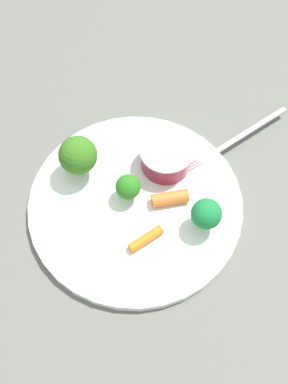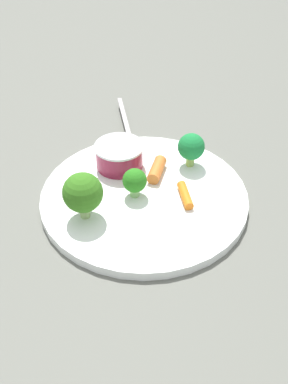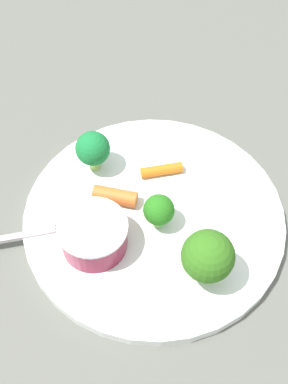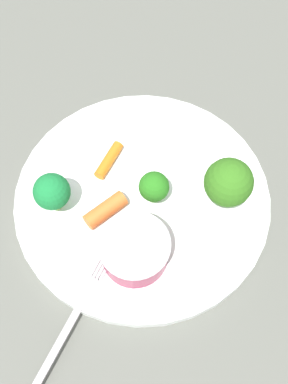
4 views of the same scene
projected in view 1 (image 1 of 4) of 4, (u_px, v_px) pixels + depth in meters
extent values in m
plane|color=#5E6058|center=(135.00, 207.00, 0.61)|extent=(2.40, 2.40, 0.00)
cylinder|color=white|center=(135.00, 205.00, 0.61)|extent=(0.26, 0.26, 0.01)
cylinder|color=maroon|center=(166.00, 158.00, 0.62)|extent=(0.06, 0.06, 0.03)
cylinder|color=silver|center=(167.00, 150.00, 0.60)|extent=(0.07, 0.07, 0.00)
cylinder|color=#8AC070|center=(128.00, 194.00, 0.60)|extent=(0.01, 0.01, 0.01)
sphere|color=#28761C|center=(128.00, 187.00, 0.59)|extent=(0.03, 0.03, 0.03)
cylinder|color=#9AC559|center=(204.00, 222.00, 0.58)|extent=(0.01, 0.01, 0.02)
sphere|color=#1A7B38|center=(206.00, 214.00, 0.56)|extent=(0.04, 0.04, 0.04)
cylinder|color=#94B66B|center=(80.00, 167.00, 0.62)|extent=(0.01, 0.01, 0.02)
sphere|color=#34711C|center=(78.00, 155.00, 0.59)|extent=(0.05, 0.05, 0.05)
cylinder|color=orange|center=(146.00, 239.00, 0.57)|extent=(0.05, 0.03, 0.01)
cylinder|color=orange|center=(170.00, 198.00, 0.60)|extent=(0.05, 0.02, 0.02)
cube|color=#BFB5BA|center=(243.00, 135.00, 0.65)|extent=(0.14, 0.06, 0.00)
cube|color=#BFB5BA|center=(193.00, 170.00, 0.62)|extent=(0.03, 0.01, 0.00)
cube|color=#BFB5BA|center=(191.00, 169.00, 0.63)|extent=(0.03, 0.01, 0.00)
cube|color=#BFB5BA|center=(190.00, 167.00, 0.63)|extent=(0.03, 0.01, 0.00)
cube|color=#BFB5BA|center=(188.00, 165.00, 0.63)|extent=(0.03, 0.01, 0.00)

